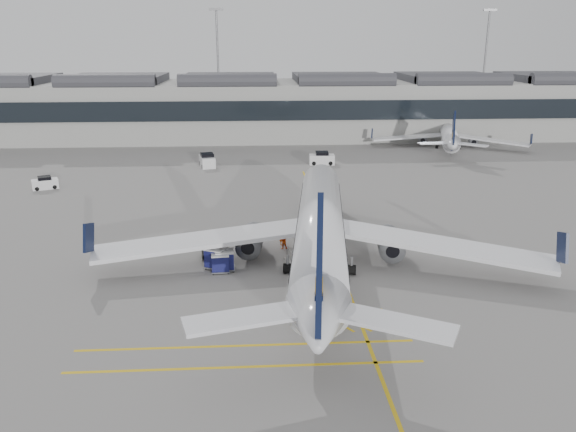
{
  "coord_description": "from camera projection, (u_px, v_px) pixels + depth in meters",
  "views": [
    {
      "loc": [
        2.81,
        -42.37,
        19.04
      ],
      "look_at": [
        5.64,
        5.2,
        4.0
      ],
      "focal_mm": 35.0,
      "sensor_mm": 36.0,
      "label": 1
    }
  ],
  "objects": [
    {
      "name": "service_van_mid",
      "position": [
        207.0,
        161.0,
        87.56
      ],
      "size": [
        2.91,
        4.44,
        2.1
      ],
      "rotation": [
        0.0,
        0.0,
        1.8
      ],
      "color": "silver",
      "rests_on": "ground"
    },
    {
      "name": "safety_cone_nose",
      "position": [
        327.0,
        201.0,
        68.05
      ],
      "size": [
        0.38,
        0.38,
        0.53
      ],
      "primitive_type": "cone",
      "color": "#F24C0A",
      "rests_on": "ground"
    },
    {
      "name": "service_van_right",
      "position": [
        322.0,
        159.0,
        89.21
      ],
      "size": [
        4.03,
        2.13,
        2.03
      ],
      "rotation": [
        0.0,
        0.0,
        -0.04
      ],
      "color": "silver",
      "rests_on": "ground"
    },
    {
      "name": "light_masts",
      "position": [
        233.0,
        61.0,
        123.32
      ],
      "size": [
        113.0,
        0.6,
        25.45
      ],
      "color": "slate",
      "rests_on": "ground"
    },
    {
      "name": "pushback_tug",
      "position": [
        215.0,
        251.0,
        51.17
      ],
      "size": [
        2.51,
        1.64,
        1.36
      ],
      "rotation": [
        0.0,
        0.0,
        0.06
      ],
      "color": "#5B5C4E",
      "rests_on": "ground"
    },
    {
      "name": "apron_markings",
      "position": [
        329.0,
        239.0,
        55.99
      ],
      "size": [
        0.25,
        60.0,
        0.01
      ],
      "primitive_type": "cube",
      "color": "gold",
      "rests_on": "ground"
    },
    {
      "name": "ramp_agent_b",
      "position": [
        283.0,
        241.0,
        53.19
      ],
      "size": [
        0.84,
        0.7,
        1.56
      ],
      "primitive_type": "imported",
      "rotation": [
        0.0,
        0.0,
        3.29
      ],
      "color": "#F84F0D",
      "rests_on": "ground"
    },
    {
      "name": "belt_loader",
      "position": [
        306.0,
        259.0,
        49.34
      ],
      "size": [
        4.78,
        2.49,
        1.89
      ],
      "rotation": [
        0.0,
        0.0,
        0.27
      ],
      "color": "beige",
      "rests_on": "ground"
    },
    {
      "name": "baggage_cart_b",
      "position": [
        220.0,
        262.0,
        47.77
      ],
      "size": [
        1.67,
        1.42,
        1.65
      ],
      "rotation": [
        0.0,
        0.0,
        0.08
      ],
      "color": "gray",
      "rests_on": "ground"
    },
    {
      "name": "baggage_cart_a",
      "position": [
        216.0,
        257.0,
        48.53
      ],
      "size": [
        2.24,
        2.08,
        1.88
      ],
      "rotation": [
        0.0,
        0.0,
        -0.43
      ],
      "color": "gray",
      "rests_on": "ground"
    },
    {
      "name": "terminal",
      "position": [
        240.0,
        107.0,
        112.53
      ],
      "size": [
        200.0,
        20.45,
        12.4
      ],
      "color": "#9E9E99",
      "rests_on": "ground"
    },
    {
      "name": "baggage_cart_d",
      "position": [
        225.0,
        260.0,
        48.16
      ],
      "size": [
        1.76,
        1.47,
        1.79
      ],
      "rotation": [
        0.0,
        0.0,
        0.05
      ],
      "color": "gray",
      "rests_on": "ground"
    },
    {
      "name": "safety_cone_engine",
      "position": [
        383.0,
        243.0,
        54.31
      ],
      "size": [
        0.33,
        0.33,
        0.46
      ],
      "primitive_type": "cone",
      "color": "#F24C0A",
      "rests_on": "ground"
    },
    {
      "name": "service_van_left",
      "position": [
        45.0,
        183.0,
        74.6
      ],
      "size": [
        3.65,
        2.8,
        1.68
      ],
      "rotation": [
        0.0,
        0.0,
        0.41
      ],
      "color": "silver",
      "rests_on": "ground"
    },
    {
      "name": "ground",
      "position": [
        223.0,
        283.0,
        45.9
      ],
      "size": [
        220.0,
        220.0,
        0.0
      ],
      "primitive_type": "plane",
      "color": "gray",
      "rests_on": "ground"
    },
    {
      "name": "airliner_main",
      "position": [
        320.0,
        229.0,
        48.52
      ],
      "size": [
        38.82,
        42.64,
        11.36
      ],
      "rotation": [
        0.0,
        0.0,
        -0.12
      ],
      "color": "white",
      "rests_on": "ground"
    },
    {
      "name": "airliner_far",
      "position": [
        449.0,
        134.0,
        102.62
      ],
      "size": [
        27.15,
        30.08,
        8.21
      ],
      "rotation": [
        0.0,
        0.0,
        -0.28
      ],
      "color": "white",
      "rests_on": "ground"
    },
    {
      "name": "ramp_agent_a",
      "position": [
        282.0,
        235.0,
        54.21
      ],
      "size": [
        0.82,
        0.78,
        1.88
      ],
      "primitive_type": "imported",
      "rotation": [
        0.0,
        0.0,
        0.67
      ],
      "color": "orange",
      "rests_on": "ground"
    },
    {
      "name": "baggage_cart_c",
      "position": [
        252.0,
        237.0,
        54.06
      ],
      "size": [
        1.74,
        1.54,
        1.59
      ],
      "rotation": [
        0.0,
        0.0,
        -0.21
      ],
      "color": "gray",
      "rests_on": "ground"
    }
  ]
}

